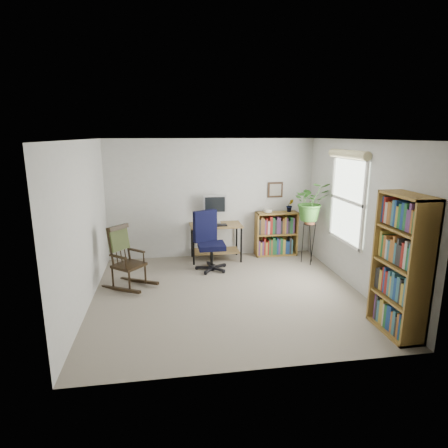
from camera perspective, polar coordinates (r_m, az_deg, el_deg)
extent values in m
cube|color=gray|center=(6.06, 0.59, -10.59)|extent=(4.20, 4.00, 0.00)
cube|color=silver|center=(5.53, 0.65, 12.75)|extent=(4.20, 4.00, 0.00)
cube|color=beige|center=(7.62, -1.86, 3.86)|extent=(4.20, 0.00, 2.40)
cube|color=beige|center=(3.79, 5.63, -6.13)|extent=(4.20, 0.00, 2.40)
cube|color=beige|center=(5.73, -20.59, -0.21)|extent=(0.00, 4.00, 2.40)
cube|color=beige|center=(6.36, 19.63, 1.16)|extent=(0.00, 4.00, 2.40)
cube|color=black|center=(7.31, -1.12, -0.19)|extent=(0.40, 0.15, 0.02)
imported|color=#346C25|center=(7.26, 13.25, 6.16)|extent=(1.69, 1.88, 1.46)
imported|color=#346C25|center=(7.85, 10.00, 2.24)|extent=(0.13, 0.24, 0.11)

